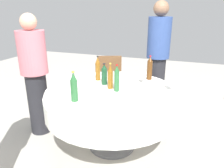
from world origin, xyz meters
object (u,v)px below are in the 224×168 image
at_px(person_inner, 158,57).
at_px(wine_glass_right, 144,75).
at_px(bottle_amber_outer, 110,77).
at_px(chair_far, 109,75).
at_px(person_south, 35,75).
at_px(bottle_green_south, 117,79).
at_px(wine_glass_east, 172,81).
at_px(bottle_green_east, 74,87).
at_px(dining_table, 112,101).
at_px(bottle_brown_far, 150,68).
at_px(bottle_dark_green_inner, 104,75).
at_px(plate_mid, 123,76).
at_px(plate_rear, 107,107).
at_px(bottle_amber_right, 98,69).
at_px(plate_left, 149,94).

bearing_deg(person_inner, wine_glass_right, -76.92).
xyz_separation_m(bottle_amber_outer, chair_far, (-0.46, 1.18, -0.36)).
height_order(person_south, person_inner, person_inner).
bearing_deg(person_south, bottle_green_south, -91.48).
bearing_deg(wine_glass_east, chair_far, 137.60).
bearing_deg(bottle_green_east, dining_table, 60.70).
bearing_deg(bottle_brown_far, dining_table, -122.15).
xyz_separation_m(bottle_brown_far, person_inner, (0.00, 0.62, 0.02)).
bearing_deg(bottle_dark_green_inner, wine_glass_east, 3.54).
distance_m(bottle_green_east, plate_mid, 0.97).
relative_size(wine_glass_east, plate_rear, 0.68).
bearing_deg(plate_rear, bottle_dark_green_inner, 113.98).
bearing_deg(chair_far, person_south, -135.97).
distance_m(wine_glass_east, plate_mid, 0.75).
distance_m(bottle_dark_green_inner, bottle_amber_right, 0.19).
bearing_deg(bottle_green_south, person_south, 179.41).
distance_m(bottle_green_east, plate_rear, 0.38).
height_order(bottle_green_south, wine_glass_east, bottle_green_south).
bearing_deg(bottle_brown_far, plate_left, -78.91).
distance_m(bottle_dark_green_inner, person_south, 0.90).
bearing_deg(bottle_green_south, wine_glass_east, 20.69).
bearing_deg(plate_rear, wine_glass_east, 51.59).
relative_size(wine_glass_east, wine_glass_right, 1.09).
xyz_separation_m(bottle_amber_outer, plate_rear, (0.15, -0.49, -0.13)).
bearing_deg(person_inner, plate_left, -69.12).
height_order(dining_table, chair_far, chair_far).
bearing_deg(wine_glass_right, bottle_brown_far, 78.75).
xyz_separation_m(bottle_dark_green_inner, bottle_green_east, (-0.09, -0.56, 0.02)).
height_order(bottle_green_south, bottle_brown_far, bottle_brown_far).
bearing_deg(bottle_dark_green_inner, dining_table, -43.02).
bearing_deg(bottle_dark_green_inner, bottle_brown_far, 38.56).
bearing_deg(person_inner, bottle_green_east, -93.83).
bearing_deg(plate_mid, bottle_green_east, -102.52).
xyz_separation_m(dining_table, wine_glass_right, (0.29, 0.33, 0.25)).
height_order(bottle_dark_green_inner, person_inner, person_inner).
distance_m(bottle_dark_green_inner, plate_mid, 0.42).
height_order(bottle_brown_far, person_inner, person_inner).
bearing_deg(chair_far, bottle_green_east, -103.23).
relative_size(bottle_dark_green_inner, plate_rear, 1.14).
distance_m(person_south, chair_far, 1.38).
bearing_deg(person_south, dining_table, -90.00).
bearing_deg(plate_rear, bottle_green_south, 96.96).
bearing_deg(plate_left, person_south, -179.47).
distance_m(bottle_green_east, wine_glass_right, 0.91).
height_order(bottle_green_east, plate_rear, bottle_green_east).
bearing_deg(wine_glass_east, bottle_green_east, -144.96).
height_order(dining_table, bottle_dark_green_inner, bottle_dark_green_inner).
height_order(bottle_dark_green_inner, plate_rear, bottle_dark_green_inner).
bearing_deg(wine_glass_east, bottle_amber_outer, -166.67).
bearing_deg(plate_mid, bottle_green_south, -80.33).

